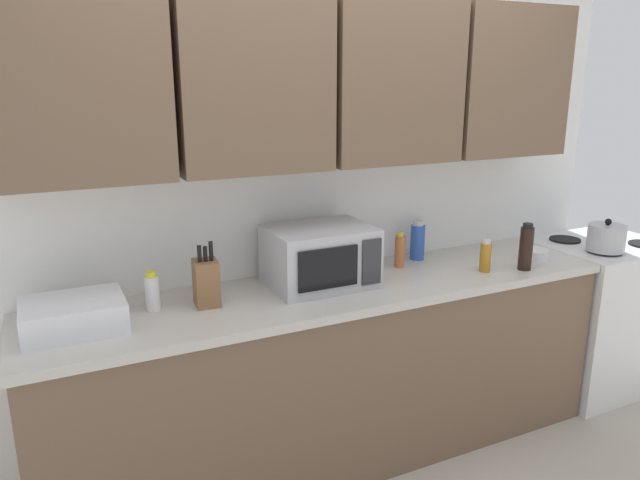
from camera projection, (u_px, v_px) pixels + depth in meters
The scene contains 13 objects.
wall_back_with_cabinets at pixel (315, 136), 2.83m from camera, with size 3.67×0.38×2.60m.
counter_run at pixel (335, 372), 2.93m from camera, with size 2.80×0.63×0.90m.
stove_range at pixel (595, 313), 3.66m from camera, with size 0.76×0.64×0.91m.
kettle at pixel (606, 238), 3.33m from camera, with size 0.20×0.20×0.18m.
microwave at pixel (320, 256), 2.79m from camera, with size 0.48×0.37×0.28m.
dish_rack at pixel (73, 315), 2.31m from camera, with size 0.38×0.30×0.12m, color silver.
knife_block at pixel (206, 282), 2.55m from camera, with size 0.11×0.13×0.28m.
bottle_spice_jar at pixel (400, 251), 3.08m from camera, with size 0.05×0.05×0.19m.
bottle_white_jar at pixel (152, 292), 2.50m from camera, with size 0.06×0.06×0.17m.
bottle_blue_cleaner at pixel (417, 241), 3.20m from camera, with size 0.08×0.08×0.21m.
bottle_amber_vinegar at pixel (485, 256), 3.00m from camera, with size 0.06×0.06×0.17m.
bottle_soy_dark at pixel (526, 247), 3.02m from camera, with size 0.07×0.07×0.24m.
bowl_ceramic_small at pixel (534, 254), 3.24m from camera, with size 0.15×0.15×0.05m, color silver.
Camera 1 is at (-1.23, -2.65, 1.85)m, focal length 33.52 mm.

